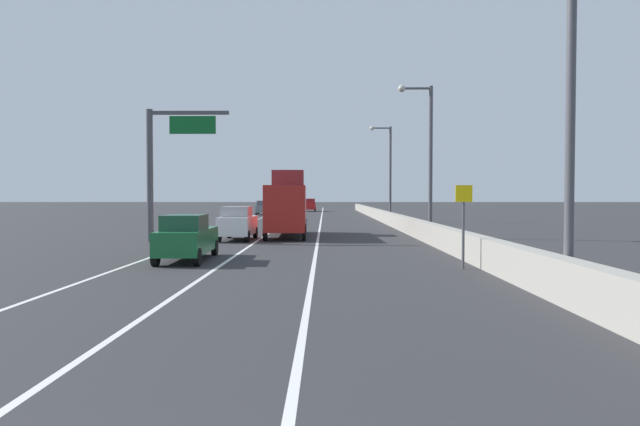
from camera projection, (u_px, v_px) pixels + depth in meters
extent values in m
plane|color=#2D2D30|center=(309.00, 218.00, 66.79)|extent=(320.00, 320.00, 0.00)
cube|color=silver|center=(253.00, 221.00, 57.85)|extent=(0.16, 130.00, 0.00)
cube|color=silver|center=(287.00, 221.00, 57.81)|extent=(0.16, 130.00, 0.00)
cube|color=silver|center=(321.00, 221.00, 57.78)|extent=(0.16, 130.00, 0.00)
cube|color=#9E998E|center=(402.00, 223.00, 42.72)|extent=(0.60, 120.00, 1.10)
cylinder|color=#47474C|center=(150.00, 176.00, 31.64)|extent=(0.36, 0.36, 7.50)
cube|color=#47474C|center=(189.00, 113.00, 31.51)|extent=(4.50, 0.20, 0.20)
cube|color=#0C5923|center=(193.00, 125.00, 31.41)|extent=(2.60, 0.10, 1.00)
cylinder|color=#4C4C51|center=(463.00, 235.00, 20.01)|extent=(0.10, 0.10, 2.40)
cube|color=yellow|center=(464.00, 194.00, 19.93)|extent=(0.60, 0.04, 0.60)
cylinder|color=#4C4C51|center=(570.00, 115.00, 14.27)|extent=(0.24, 0.24, 9.38)
cylinder|color=#4C4C51|center=(431.00, 162.00, 34.54)|extent=(0.24, 0.24, 9.38)
cube|color=#4C4C51|center=(416.00, 88.00, 34.41)|extent=(1.80, 0.12, 0.12)
sphere|color=beige|center=(402.00, 88.00, 34.41)|extent=(0.44, 0.44, 0.44)
cylinder|color=#4C4C51|center=(390.00, 175.00, 54.81)|extent=(0.24, 0.24, 9.38)
cube|color=#4C4C51|center=(381.00, 128.00, 54.67)|extent=(1.80, 0.12, 0.12)
sphere|color=beige|center=(372.00, 128.00, 54.68)|extent=(0.44, 0.44, 0.44)
cube|color=#1E389E|center=(276.00, 212.00, 61.58)|extent=(1.83, 4.35, 1.02)
cube|color=navy|center=(276.00, 204.00, 61.12)|extent=(1.60, 1.96, 0.60)
cylinder|color=black|center=(270.00, 216.00, 63.31)|extent=(0.23, 0.68, 0.68)
cylinder|color=black|center=(284.00, 216.00, 63.31)|extent=(0.23, 0.68, 0.68)
cylinder|color=black|center=(267.00, 217.00, 59.88)|extent=(0.23, 0.68, 0.68)
cylinder|color=black|center=(282.00, 217.00, 59.88)|extent=(0.23, 0.68, 0.68)
cube|color=#196033|center=(187.00, 241.00, 22.63)|extent=(1.84, 4.71, 0.93)
cube|color=#1C4633|center=(185.00, 222.00, 22.14)|extent=(1.56, 2.14, 0.60)
cylinder|color=black|center=(179.00, 248.00, 24.51)|extent=(0.24, 0.69, 0.68)
cylinder|color=black|center=(215.00, 248.00, 24.54)|extent=(0.24, 0.69, 0.68)
cylinder|color=black|center=(155.00, 257.00, 20.74)|extent=(0.24, 0.69, 0.68)
cylinder|color=black|center=(197.00, 257.00, 20.77)|extent=(0.24, 0.69, 0.68)
cube|color=white|center=(238.00, 225.00, 32.99)|extent=(1.86, 4.07, 1.05)
cube|color=#96969E|center=(237.00, 212.00, 32.57)|extent=(1.60, 1.84, 0.60)
cylinder|color=black|center=(229.00, 233.00, 34.60)|extent=(0.23, 0.68, 0.68)
cylinder|color=black|center=(255.00, 233.00, 34.55)|extent=(0.23, 0.68, 0.68)
cylinder|color=black|center=(219.00, 236.00, 31.47)|extent=(0.23, 0.68, 0.68)
cylinder|color=black|center=(247.00, 236.00, 31.42)|extent=(0.23, 0.68, 0.68)
cube|color=slate|center=(263.00, 209.00, 76.43)|extent=(1.90, 4.33, 1.00)
cube|color=#4D505A|center=(263.00, 203.00, 75.97)|extent=(1.62, 1.97, 0.60)
cylinder|color=black|center=(259.00, 212.00, 78.12)|extent=(0.24, 0.69, 0.68)
cylinder|color=black|center=(270.00, 212.00, 78.15)|extent=(0.24, 0.69, 0.68)
cylinder|color=black|center=(256.00, 213.00, 74.74)|extent=(0.24, 0.69, 0.68)
cylinder|color=black|center=(268.00, 213.00, 74.77)|extent=(0.24, 0.69, 0.68)
cube|color=red|center=(310.00, 206.00, 93.09)|extent=(1.80, 4.24, 1.19)
cube|color=maroon|center=(310.00, 200.00, 92.64)|extent=(1.58, 1.91, 0.60)
cylinder|color=black|center=(306.00, 209.00, 94.79)|extent=(0.22, 0.68, 0.68)
cylinder|color=black|center=(315.00, 209.00, 94.78)|extent=(0.22, 0.68, 0.68)
cylinder|color=black|center=(305.00, 210.00, 91.45)|extent=(0.22, 0.68, 0.68)
cylinder|color=black|center=(315.00, 210.00, 91.44)|extent=(0.22, 0.68, 0.68)
cube|color=#A51E19|center=(287.00, 207.00, 35.95)|extent=(2.65, 8.82, 2.73)
cube|color=maroon|center=(288.00, 179.00, 37.82)|extent=(2.17, 1.98, 1.10)
cylinder|color=black|center=(273.00, 226.00, 39.65)|extent=(0.25, 1.01, 1.00)
cylinder|color=black|center=(305.00, 226.00, 39.69)|extent=(0.25, 1.01, 1.00)
cylinder|color=black|center=(265.00, 232.00, 32.30)|extent=(0.25, 1.01, 1.00)
cylinder|color=black|center=(304.00, 232.00, 32.34)|extent=(0.25, 1.01, 1.00)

